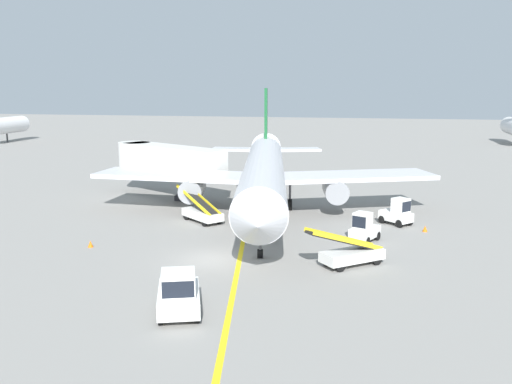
% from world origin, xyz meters
% --- Properties ---
extents(ground_plane, '(300.00, 300.00, 0.00)m').
position_xyz_m(ground_plane, '(0.00, 0.00, 0.00)').
color(ground_plane, gray).
extents(taxi_line_yellow, '(14.11, 78.85, 0.01)m').
position_xyz_m(taxi_line_yellow, '(0.85, 5.00, 0.00)').
color(taxi_line_yellow, yellow).
rests_on(taxi_line_yellow, ground).
extents(airliner, '(28.18, 35.22, 10.10)m').
position_xyz_m(airliner, '(0.75, 12.79, 3.42)').
color(airliner, silver).
rests_on(airliner, ground).
extents(jet_bridge, '(12.41, 8.53, 4.85)m').
position_xyz_m(jet_bridge, '(-10.07, 18.49, 3.54)').
color(jet_bridge, silver).
rests_on(jet_bridge, ground).
extents(pushback_tug, '(2.96, 4.02, 2.20)m').
position_xyz_m(pushback_tug, '(0.84, -8.34, 0.99)').
color(pushback_tug, silver).
rests_on(pushback_tug, ground).
extents(baggage_tug_near_wing, '(2.17, 2.72, 2.10)m').
position_xyz_m(baggage_tug_near_wing, '(8.99, 5.84, 0.93)').
color(baggage_tug_near_wing, silver).
rests_on(baggage_tug_near_wing, ground).
extents(baggage_tug_by_cargo_door, '(2.66, 2.57, 2.10)m').
position_xyz_m(baggage_tug_by_cargo_door, '(11.39, 11.24, 0.93)').
color(baggage_tug_by_cargo_door, silver).
rests_on(baggage_tug_by_cargo_door, ground).
extents(belt_loader_forward_hold, '(4.64, 4.16, 2.59)m').
position_xyz_m(belt_loader_forward_hold, '(8.32, 0.56, 0.78)').
color(belt_loader_forward_hold, silver).
rests_on(belt_loader_forward_hold, ground).
extents(belt_loader_aft_hold, '(4.61, 4.21, 2.59)m').
position_xyz_m(belt_loader_aft_hold, '(-3.46, 9.21, 0.78)').
color(belt_loader_aft_hold, silver).
rests_on(belt_loader_aft_hold, ground).
extents(ground_crew_marshaller, '(0.36, 0.24, 1.70)m').
position_xyz_m(ground_crew_marshaller, '(1.36, 5.04, 0.91)').
color(ground_crew_marshaller, '#26262D').
rests_on(ground_crew_marshaller, ground).
extents(safety_cone_nose_left, '(0.36, 0.36, 0.44)m').
position_xyz_m(safety_cone_nose_left, '(-8.53, 0.97, 0.22)').
color(safety_cone_nose_left, orange).
rests_on(safety_cone_nose_left, ground).
extents(safety_cone_nose_right, '(0.36, 0.36, 0.44)m').
position_xyz_m(safety_cone_nose_right, '(13.30, 9.56, 0.22)').
color(safety_cone_nose_right, orange).
rests_on(safety_cone_nose_right, ground).
extents(distant_aircraft_far_left, '(3.00, 10.10, 8.80)m').
position_xyz_m(distant_aircraft_far_left, '(-56.42, 60.46, 3.22)').
color(distant_aircraft_far_left, silver).
rests_on(distant_aircraft_far_left, ground).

